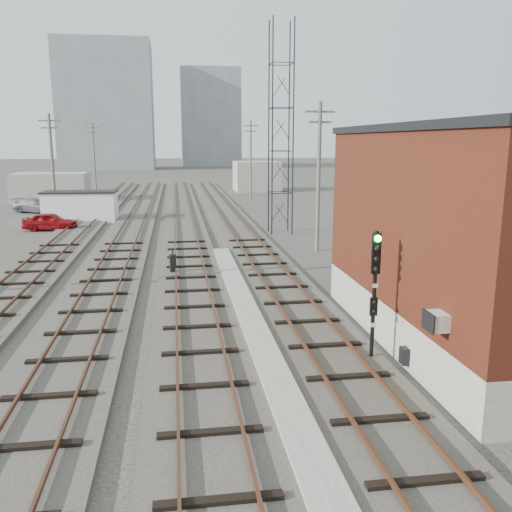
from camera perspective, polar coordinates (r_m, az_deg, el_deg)
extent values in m
plane|color=#282621|center=(64.54, -6.56, 5.96)|extent=(320.00, 320.00, 0.00)
cube|color=#332D28|center=(43.90, -2.32, 3.35)|extent=(3.20, 90.00, 0.20)
cube|color=#4C2816|center=(43.79, -3.26, 3.62)|extent=(0.07, 90.00, 0.12)
cube|color=#4C2816|center=(43.94, -1.39, 3.67)|extent=(0.07, 90.00, 0.12)
cube|color=#332D28|center=(43.66, -7.56, 3.20)|extent=(3.20, 90.00, 0.20)
cube|color=#4C2816|center=(43.62, -8.51, 3.48)|extent=(0.07, 90.00, 0.12)
cube|color=#4C2816|center=(43.64, -6.62, 3.53)|extent=(0.07, 90.00, 0.12)
cube|color=#332D28|center=(43.78, -12.80, 3.04)|extent=(3.20, 90.00, 0.20)
cube|color=#4C2816|center=(43.81, -13.75, 3.30)|extent=(0.07, 90.00, 0.12)
cube|color=#4C2816|center=(43.70, -11.88, 3.37)|extent=(0.07, 90.00, 0.12)
cube|color=#332D28|center=(44.27, -17.97, 2.84)|extent=(3.20, 90.00, 0.20)
cube|color=#4C2816|center=(44.36, -18.91, 3.10)|extent=(0.07, 90.00, 0.12)
cube|color=#4C2816|center=(44.13, -17.07, 3.17)|extent=(0.07, 90.00, 0.12)
cube|color=gray|center=(19.48, -0.23, -7.67)|extent=(0.90, 28.00, 0.26)
cube|color=gray|center=(19.71, 21.37, -6.37)|extent=(6.00, 12.00, 1.50)
cube|color=#4F1F12|center=(18.96, 22.17, 3.74)|extent=(6.00, 12.00, 5.50)
cube|color=black|center=(18.81, 22.87, 12.35)|extent=(6.20, 12.20, 0.25)
cube|color=beige|center=(14.43, 18.47, -6.52)|extent=(0.45, 0.62, 0.45)
cube|color=black|center=(16.76, 15.34, -10.09)|extent=(0.20, 0.35, 0.50)
cylinder|color=black|center=(39.02, 1.73, 13.18)|extent=(0.10, 0.10, 15.00)
cylinder|color=black|center=(39.31, 3.94, 13.15)|extent=(0.10, 0.10, 15.00)
cylinder|color=black|center=(40.50, 1.35, 13.14)|extent=(0.10, 0.10, 15.00)
cylinder|color=black|center=(40.78, 3.48, 13.11)|extent=(0.10, 0.10, 15.00)
cylinder|color=#595147|center=(50.29, -20.61, 8.74)|extent=(0.24, 0.24, 9.00)
cube|color=#595147|center=(50.27, -20.94, 13.17)|extent=(1.80, 0.12, 0.12)
cube|color=#595147|center=(50.25, -20.89, 12.49)|extent=(1.40, 0.12, 0.12)
cylinder|color=#595147|center=(74.91, -16.66, 9.82)|extent=(0.24, 0.24, 9.00)
cube|color=#595147|center=(74.90, -16.85, 12.79)|extent=(1.80, 0.12, 0.12)
cube|color=#595147|center=(74.89, -16.82, 12.34)|extent=(1.40, 0.12, 0.12)
cylinder|color=#595147|center=(33.36, 6.60, 8.15)|extent=(0.24, 0.24, 9.00)
cube|color=#595147|center=(33.33, 6.77, 14.86)|extent=(1.80, 0.12, 0.12)
cube|color=#595147|center=(33.31, 6.74, 13.83)|extent=(1.40, 0.12, 0.12)
cylinder|color=#595147|center=(62.79, -0.57, 9.99)|extent=(0.24, 0.24, 9.00)
cube|color=#595147|center=(62.77, -0.57, 13.55)|extent=(1.80, 0.12, 0.12)
cube|color=#595147|center=(62.76, -0.57, 13.00)|extent=(1.40, 0.12, 0.12)
cube|color=gray|center=(140.31, -15.47, 14.96)|extent=(22.00, 14.00, 30.00)
cube|color=gray|center=(154.62, -4.84, 14.27)|extent=(16.00, 12.00, 26.00)
cube|color=gray|center=(65.84, -20.75, 6.78)|extent=(8.00, 5.00, 3.20)
cube|color=gray|center=(75.13, 0.08, 8.40)|extent=(6.00, 6.00, 4.00)
cube|color=gray|center=(17.39, 12.00, -10.70)|extent=(0.40, 0.40, 0.10)
cylinder|color=black|center=(16.73, 12.30, -4.37)|extent=(0.12, 0.12, 4.10)
cube|color=black|center=(16.38, 12.54, 0.26)|extent=(0.27, 0.10, 1.23)
sphere|color=#0CE533|center=(16.21, 12.72, 1.79)|extent=(0.20, 0.20, 0.20)
sphere|color=black|center=(16.27, 12.67, 0.73)|extent=(0.20, 0.20, 0.20)
sphere|color=black|center=(16.33, 12.62, -0.33)|extent=(0.20, 0.20, 0.20)
sphere|color=black|center=(16.40, 12.57, -1.38)|extent=(0.20, 0.20, 0.20)
cube|color=black|center=(16.78, 12.28, -5.23)|extent=(0.23, 0.09, 0.56)
cube|color=white|center=(16.55, 12.46, -3.08)|extent=(0.16, 0.02, 0.12)
cube|color=white|center=(16.90, 12.27, -7.11)|extent=(0.16, 0.02, 0.12)
cube|color=black|center=(27.75, -8.75, -0.84)|extent=(0.35, 0.35, 0.98)
cylinder|color=black|center=(27.61, -8.79, 0.45)|extent=(0.08, 0.08, 0.29)
cube|color=white|center=(48.38, -17.99, 4.93)|extent=(6.03, 2.73, 2.47)
cube|color=black|center=(48.25, -18.09, 6.44)|extent=(6.23, 2.94, 0.12)
imported|color=maroon|center=(44.34, -20.84, 3.42)|extent=(4.10, 1.87, 1.36)
imported|color=#AFB3B7|center=(56.96, -20.95, 5.10)|extent=(4.04, 2.06, 1.27)
imported|color=slate|center=(55.99, -22.12, 4.94)|extent=(5.01, 3.65, 1.35)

